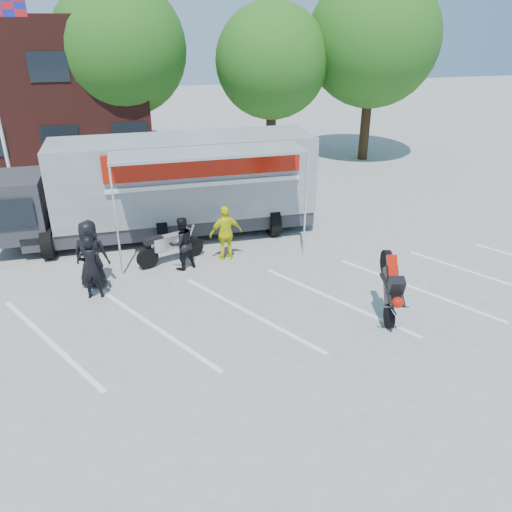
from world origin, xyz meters
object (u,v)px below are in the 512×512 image
tree_mid (272,62)px  spectator_leather_a (91,254)px  tree_left (120,49)px  transporter_truck (174,233)px  spectator_leather_b (91,267)px  spectator_leather_c (182,243)px  tree_right (373,40)px  parked_motorcycle (172,262)px  spectator_hivis (226,233)px  stunt_bike_rider (382,313)px

tree_mid → spectator_leather_a: size_ratio=3.98×
tree_left → transporter_truck: (0.99, -9.26, -5.57)m
spectator_leather_b → spectator_leather_c: (2.51, 1.08, -0.08)m
transporter_truck → spectator_leather_c: transporter_truck is taller
tree_right → transporter_truck: size_ratio=0.87×
tree_mid → parked_motorcycle: tree_mid is taller
tree_mid → spectator_hivis: (-4.68, -10.76, -4.07)m
spectator_leather_c → tree_left: bearing=-105.6°
spectator_leather_b → spectator_hivis: size_ratio=1.02×
spectator_leather_b → spectator_hivis: (3.91, 1.36, -0.02)m
tree_mid → spectator_leather_c: tree_mid is taller
tree_right → parked_motorcycle: size_ratio=4.12×
tree_mid → parked_motorcycle: 13.25m
tree_left → tree_mid: tree_left is taller
parked_motorcycle → transporter_truck: bearing=-27.2°
spectator_leather_a → parked_motorcycle: bearing=-141.0°
spectator_leather_a → tree_right: bearing=-124.7°
tree_left → parked_motorcycle: size_ratio=3.90×
tree_right → stunt_bike_rider: bearing=-114.4°
transporter_truck → spectator_hivis: 2.96m
stunt_bike_rider → tree_left: bearing=123.6°
stunt_bike_rider → spectator_leather_a: bearing=168.6°
spectator_leather_a → tree_mid: bearing=-110.5°
spectator_leather_c → spectator_hivis: (1.39, 0.28, 0.06)m
tree_mid → spectator_leather_a: bearing=-126.9°
stunt_bike_rider → spectator_leather_a: size_ratio=0.98×
transporter_truck → spectator_leather_a: (-2.59, -3.19, 0.97)m
tree_mid → transporter_truck: size_ratio=0.74×
tree_mid → spectator_hivis: size_ratio=4.40×
spectator_leather_a → spectator_hivis: size_ratio=1.11×
tree_right → parked_motorcycle: bearing=-138.6°
transporter_truck → spectator_leather_a: 4.22m
tree_left → spectator_leather_b: bearing=-96.9°
spectator_leather_b → spectator_hivis: bearing=-154.0°
parked_motorcycle → spectator_hivis: spectator_hivis is taller
spectator_hivis → tree_left: bearing=-84.8°
spectator_leather_a → spectator_leather_c: size_ratio=1.19×
tree_left → spectator_leather_c: bearing=-85.6°
spectator_leather_c → spectator_leather_a: bearing=-10.7°
parked_motorcycle → tree_left: bearing=-15.2°
spectator_leather_c → spectator_hivis: size_ratio=0.93×
transporter_truck → spectator_hivis: (1.33, -2.50, 0.87)m
tree_left → stunt_bike_rider: 17.72m
spectator_leather_b → spectator_hivis: spectator_leather_b is taller
tree_mid → stunt_bike_rider: 15.78m
tree_right → spectator_hivis: bearing=-133.3°
parked_motorcycle → spectator_hivis: size_ratio=1.27×
tree_mid → transporter_truck: (-6.01, -8.26, -4.94)m
spectator_leather_c → spectator_leather_b: bearing=3.4°
spectator_leather_c → stunt_bike_rider: bearing=119.6°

